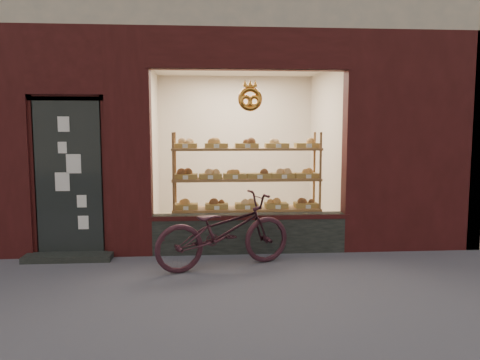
{
  "coord_description": "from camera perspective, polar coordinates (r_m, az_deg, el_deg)",
  "views": [
    {
      "loc": [
        -0.16,
        -4.36,
        1.75
      ],
      "look_at": [
        0.31,
        2.0,
        1.05
      ],
      "focal_mm": 35.0,
      "sensor_mm": 36.0,
      "label": 1
    }
  ],
  "objects": [
    {
      "name": "bicycle",
      "position": [
        5.93,
        -1.97,
        -6.21
      ],
      "size": [
        1.89,
        1.19,
        0.94
      ],
      "primitive_type": "imported",
      "rotation": [
        0.0,
        0.0,
        1.91
      ],
      "color": "#351822",
      "rests_on": "ground"
    },
    {
      "name": "display_shelf",
      "position": [
        6.99,
        0.8,
        -0.86
      ],
      "size": [
        2.2,
        0.45,
        1.7
      ],
      "color": "olive",
      "rests_on": "ground"
    },
    {
      "name": "ground",
      "position": [
        4.7,
        -2.08,
        -15.6
      ],
      "size": [
        90.0,
        90.0,
        0.0
      ],
      "primitive_type": "plane",
      "color": "#4C4D58"
    }
  ]
}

